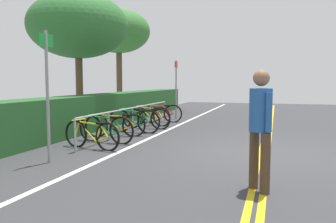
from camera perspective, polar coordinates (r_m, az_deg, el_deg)
The scene contains 18 objects.
ground_plane at distance 8.11m, azimuth 15.40°, elevation -6.64°, with size 35.20×12.10×0.05m, color #353538.
centre_line_yellow_inner at distance 8.10m, azimuth 15.97°, elevation -6.47°, with size 31.68×0.10×0.00m, color gold.
centre_line_yellow_outer at distance 8.10m, azimuth 14.83°, elevation -6.44°, with size 31.68×0.10×0.00m, color gold.
bike_lane_stripe_white at distance 8.75m, azimuth -5.45°, elevation -5.44°, with size 31.68×0.12×0.00m, color white.
bike_rack at distance 10.83m, azimuth -5.80°, elevation -0.27°, with size 6.52×0.05×0.78m.
bicycle_0 at distance 8.39m, azimuth -12.36°, elevation -3.73°, with size 0.51×1.63×0.71m.
bicycle_1 at distance 9.15m, azimuth -10.10°, elevation -2.82°, with size 0.46×1.68×0.75m.
bicycle_2 at distance 10.11m, azimuth -8.54°, elevation -2.21°, with size 0.66×1.66×0.70m.
bicycle_3 at distance 10.78m, azimuth -5.57°, elevation -1.54°, with size 0.46×1.72×0.77m.
bicycle_4 at distance 11.71m, azimuth -3.60°, elevation -1.10°, with size 0.46×1.76×0.73m.
bicycle_5 at distance 12.57m, azimuth -2.99°, elevation -0.70°, with size 0.52×1.68×0.72m.
bicycle_6 at distance 13.40m, azimuth -1.40°, elevation -0.32°, with size 0.63×1.69×0.73m.
pedestrian at distance 5.16m, azimuth 14.81°, elevation -1.57°, with size 0.42×0.32×1.75m.
sign_post_near at distance 7.08m, azimuth -19.08°, elevation 4.11°, with size 0.36×0.07×2.54m.
sign_post_far at distance 14.58m, azimuth 1.33°, elevation 4.49°, with size 0.36×0.06×2.43m.
hedge_backdrop at distance 12.88m, azimuth -9.86°, elevation 0.37°, with size 15.47×1.02×1.12m, color #235626.
tree_mid at distance 12.98m, azimuth -14.43°, elevation 13.32°, with size 3.49×3.49×4.64m.
tree_far_right at distance 19.10m, azimuth -8.02°, elevation 12.74°, with size 3.31×3.31×5.35m.
Camera 1 is at (-7.94, -0.22, 1.59)m, focal length 37.43 mm.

